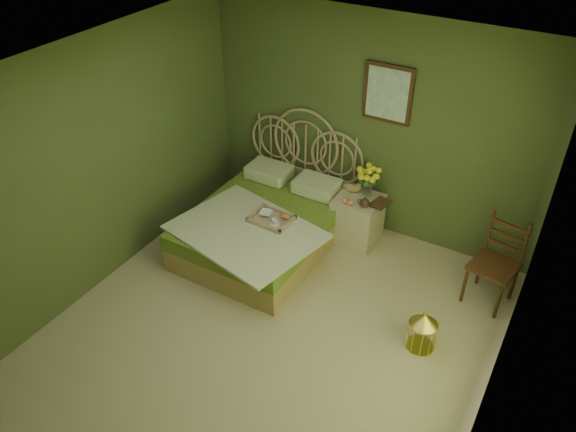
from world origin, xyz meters
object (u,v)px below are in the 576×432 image
Objects in this scene: birdcage at (422,331)px; chair at (497,256)px; bed at (267,222)px; nightstand at (358,213)px.

chair is at bearing 69.98° from birdcage.
chair is 1.16m from birdcage.
bed reaches higher than nightstand.
bed reaches higher than chair.
chair is at bearing -8.02° from nightstand.
chair is 2.35× the size of birdcage.
nightstand is at bearing -177.39° from chair.
nightstand reaches higher than birdcage.
chair is at bearing 9.05° from bed.
birdcage is at bearing -16.83° from bed.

